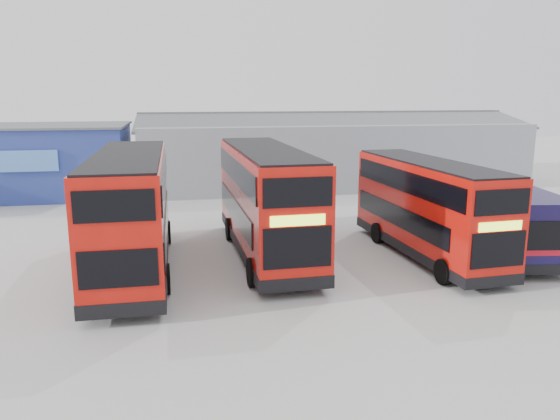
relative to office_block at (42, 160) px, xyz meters
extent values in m
plane|color=#AFAFAA|center=(14.00, -17.99, -2.58)|extent=(120.00, 120.00, 0.00)
cube|color=navy|center=(0.00, 0.01, -0.08)|extent=(12.00, 8.00, 5.00)
cube|color=#565B5F|center=(0.00, 0.01, 2.47)|extent=(12.30, 8.30, 0.15)
cube|color=#528FEA|center=(0.00, -4.09, 0.42)|extent=(3.96, 0.15, 1.40)
cube|color=gray|center=(22.00, 2.01, -0.08)|extent=(30.00, 12.00, 5.00)
cube|color=#565B5F|center=(22.00, -0.79, 2.67)|extent=(30.50, 6.33, 1.29)
cube|color=#565B5F|center=(22.00, 4.80, 2.67)|extent=(30.50, 6.33, 1.29)
cube|color=red|center=(7.89, -19.27, 0.07)|extent=(2.95, 11.77, 4.53)
cube|color=black|center=(7.89, -19.27, -1.96)|extent=(2.99, 11.81, 0.50)
cube|color=black|center=(9.32, -19.70, -0.46)|extent=(0.19, 9.95, 1.06)
cube|color=black|center=(6.48, -19.74, -0.46)|extent=(0.19, 9.95, 1.06)
cube|color=black|center=(9.31, -19.25, 1.44)|extent=(0.20, 11.06, 1.06)
cube|color=black|center=(6.47, -19.29, 1.44)|extent=(0.20, 11.06, 1.06)
cube|color=black|center=(7.82, -13.38, -0.57)|extent=(2.51, 0.09, 1.51)
cube|color=black|center=(7.82, -13.38, 1.44)|extent=(2.51, 0.09, 1.06)
cube|color=#CDFF35|center=(7.82, -13.37, 0.44)|extent=(2.01, 0.07, 0.39)
cube|color=black|center=(7.97, -25.16, -0.57)|extent=(2.46, 0.09, 1.23)
cube|color=black|center=(7.97, -25.16, 1.44)|extent=(2.46, 0.09, 1.01)
cube|color=black|center=(7.89, -19.27, 2.36)|extent=(2.78, 11.60, 0.11)
cylinder|color=black|center=(9.18, -15.18, -2.00)|extent=(0.37, 1.17, 1.16)
cylinder|color=black|center=(6.50, -15.21, -2.00)|extent=(0.37, 1.17, 1.16)
cylinder|color=black|center=(9.27, -22.22, -2.00)|extent=(0.37, 1.17, 1.16)
cylinder|color=black|center=(6.59, -22.25, -2.00)|extent=(0.37, 1.17, 1.16)
cube|color=red|center=(13.78, -17.94, 0.06)|extent=(3.22, 11.78, 4.51)
cube|color=black|center=(13.78, -17.94, -1.97)|extent=(3.26, 11.83, 0.50)
cube|color=black|center=(12.35, -17.55, -0.46)|extent=(0.43, 9.90, 1.06)
cube|color=black|center=(15.18, -17.44, -0.46)|extent=(0.43, 9.90, 1.06)
cube|color=black|center=(12.37, -17.99, 1.43)|extent=(0.47, 11.01, 1.06)
cube|color=black|center=(15.20, -17.89, 1.43)|extent=(0.47, 11.01, 1.06)
cube|color=black|center=(14.00, -23.80, -0.58)|extent=(2.50, 0.15, 1.50)
cube|color=black|center=(14.00, -23.80, 1.43)|extent=(2.50, 0.15, 1.06)
cube|color=#CDFF35|center=(14.00, -23.81, 0.43)|extent=(2.00, 0.12, 0.39)
cube|color=black|center=(13.56, -12.08, -0.58)|extent=(2.45, 0.15, 1.22)
cube|color=black|center=(13.56, -12.08, 1.43)|extent=(2.45, 0.15, 1.00)
cube|color=black|center=(13.78, -17.94, 2.34)|extent=(3.04, 11.61, 0.11)
cylinder|color=black|center=(12.60, -22.05, -2.00)|extent=(0.40, 1.17, 1.16)
cylinder|color=black|center=(15.27, -21.95, -2.00)|extent=(0.40, 1.17, 1.16)
cylinder|color=black|center=(12.34, -15.04, -2.00)|extent=(0.40, 1.17, 1.16)
cylinder|color=black|center=(15.01, -14.94, -2.00)|extent=(0.40, 1.17, 1.16)
cube|color=red|center=(20.97, -19.42, -0.23)|extent=(3.21, 10.54, 4.01)
cube|color=black|center=(20.97, -19.42, -2.04)|extent=(3.25, 10.58, 0.45)
cube|color=black|center=(19.69, -19.12, -0.70)|extent=(0.68, 8.78, 0.94)
cube|color=black|center=(22.19, -18.94, -0.70)|extent=(0.68, 8.78, 0.94)
cube|color=black|center=(19.72, -19.51, 0.98)|extent=(0.75, 9.77, 0.94)
cube|color=black|center=(22.22, -19.33, 0.98)|extent=(0.75, 9.77, 0.94)
cube|color=black|center=(21.34, -24.62, -0.80)|extent=(2.22, 0.21, 1.34)
cube|color=black|center=(21.34, -24.62, 0.98)|extent=(2.22, 0.21, 0.94)
cube|color=#CDFF35|center=(21.34, -24.63, 0.09)|extent=(1.78, 0.17, 0.35)
cube|color=black|center=(20.60, -14.22, -0.80)|extent=(2.17, 0.20, 1.09)
cube|color=black|center=(20.60, -14.22, 0.98)|extent=(2.17, 0.20, 0.89)
cube|color=black|center=(20.97, -19.42, 1.79)|extent=(3.05, 10.38, 0.10)
cylinder|color=black|center=(20.04, -23.11, -2.07)|extent=(0.39, 1.05, 1.03)
cylinder|color=black|center=(22.41, -22.94, -2.07)|extent=(0.39, 1.05, 1.03)
cylinder|color=black|center=(19.60, -16.89, -2.07)|extent=(0.39, 1.05, 1.03)
cylinder|color=black|center=(21.97, -16.72, -2.07)|extent=(0.39, 1.05, 1.03)
cube|color=#0E0D3C|center=(24.97, -17.98, -0.80)|extent=(4.33, 11.93, 2.81)
cube|color=black|center=(24.97, -17.98, -2.02)|extent=(4.38, 11.98, 0.42)
cube|color=#AC0D1E|center=(24.97, -17.98, -1.31)|extent=(4.37, 11.96, 0.27)
cube|color=black|center=(26.25, -18.49, -0.35)|extent=(1.48, 9.66, 1.01)
cube|color=black|center=(23.59, -18.10, -0.35)|extent=(1.48, 9.66, 1.01)
cube|color=black|center=(25.83, -12.19, -0.62)|extent=(2.37, 0.40, 1.38)
cube|color=black|center=(24.11, -23.77, -0.62)|extent=(2.32, 0.39, 1.17)
cylinder|color=black|center=(26.83, -14.08, -2.03)|extent=(0.50, 1.14, 1.10)
cylinder|color=black|center=(24.32, -13.71, -2.03)|extent=(0.50, 1.14, 1.10)
cylinder|color=black|center=(25.75, -21.42, -2.03)|extent=(0.50, 1.14, 1.10)
cylinder|color=black|center=(23.23, -21.05, -2.03)|extent=(0.50, 1.14, 1.10)
camera|label=1|loc=(10.07, -42.08, 4.86)|focal=35.00mm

